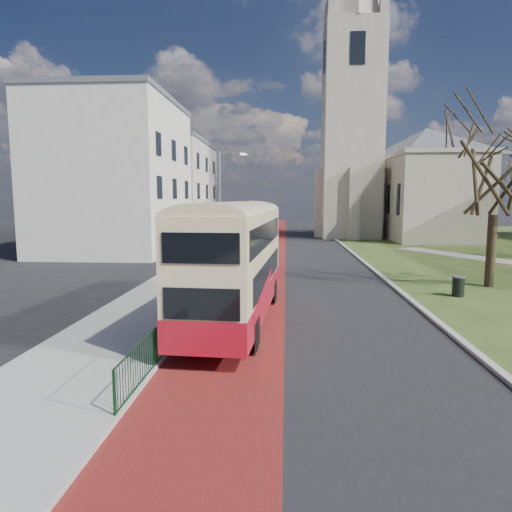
# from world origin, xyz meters

# --- Properties ---
(ground) EXTENTS (160.00, 160.00, 0.00)m
(ground) POSITION_xyz_m (0.00, 0.00, 0.00)
(ground) COLOR black
(ground) RESTS_ON ground
(road_carriageway) EXTENTS (9.00, 120.00, 0.01)m
(road_carriageway) POSITION_xyz_m (1.50, 20.00, 0.01)
(road_carriageway) COLOR black
(road_carriageway) RESTS_ON ground
(bus_lane) EXTENTS (3.40, 120.00, 0.01)m
(bus_lane) POSITION_xyz_m (-1.20, 20.00, 0.01)
(bus_lane) COLOR #591414
(bus_lane) RESTS_ON ground
(pavement_west) EXTENTS (4.00, 120.00, 0.12)m
(pavement_west) POSITION_xyz_m (-5.00, 20.00, 0.06)
(pavement_west) COLOR gray
(pavement_west) RESTS_ON ground
(kerb_west) EXTENTS (0.25, 120.00, 0.13)m
(kerb_west) POSITION_xyz_m (-3.00, 20.00, 0.07)
(kerb_west) COLOR #999993
(kerb_west) RESTS_ON ground
(kerb_east) EXTENTS (0.25, 80.00, 0.13)m
(kerb_east) POSITION_xyz_m (6.10, 22.00, 0.07)
(kerb_east) COLOR #999993
(kerb_east) RESTS_ON ground
(pedestrian_railing) EXTENTS (0.07, 24.00, 1.12)m
(pedestrian_railing) POSITION_xyz_m (-2.95, 4.00, 0.55)
(pedestrian_railing) COLOR #0C3816
(pedestrian_railing) RESTS_ON ground
(gothic_church) EXTENTS (16.38, 18.00, 40.00)m
(gothic_church) POSITION_xyz_m (12.56, 38.00, 13.13)
(gothic_church) COLOR gray
(gothic_church) RESTS_ON ground
(street_block_near) EXTENTS (10.30, 14.30, 13.00)m
(street_block_near) POSITION_xyz_m (-14.00, 22.00, 6.51)
(street_block_near) COLOR beige
(street_block_near) RESTS_ON ground
(street_block_far) EXTENTS (10.30, 16.30, 11.50)m
(street_block_far) POSITION_xyz_m (-14.00, 38.00, 5.76)
(street_block_far) COLOR #BCB09F
(street_block_far) RESTS_ON ground
(streetlamp) EXTENTS (2.13, 0.18, 8.00)m
(streetlamp) POSITION_xyz_m (-4.35, 18.00, 4.59)
(streetlamp) COLOR gray
(streetlamp) RESTS_ON pavement_west
(bus) EXTENTS (2.98, 10.33, 4.27)m
(bus) POSITION_xyz_m (-1.31, -0.31, 2.43)
(bus) COLOR #AE1020
(bus) RESTS_ON ground
(winter_tree_near) EXTENTS (7.31, 7.31, 9.57)m
(winter_tree_near) POSITION_xyz_m (11.04, 7.30, 6.67)
(winter_tree_near) COLOR #332919
(winter_tree_near) RESTS_ON grass_green
(litter_bin) EXTENTS (0.62, 0.62, 0.95)m
(litter_bin) POSITION_xyz_m (8.54, 4.72, 0.52)
(litter_bin) COLOR black
(litter_bin) RESTS_ON grass_green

